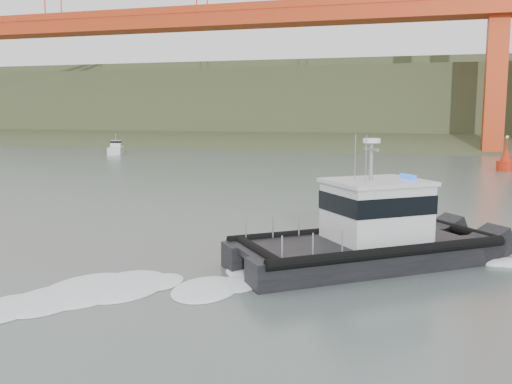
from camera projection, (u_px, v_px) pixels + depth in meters
ground at (208, 280)px, 22.56m from camera, size 400.00×400.00×0.00m
headlands at (392, 110)px, 140.70m from camera, size 500.00×105.36×27.12m
patrol_boat at (368, 232)px, 24.68m from camera, size 11.83×10.57×5.68m
motorboat at (116, 149)px, 89.71m from camera, size 4.17×6.23×3.26m
nav_buoy at (506, 161)px, 63.71m from camera, size 2.01×2.01×4.18m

